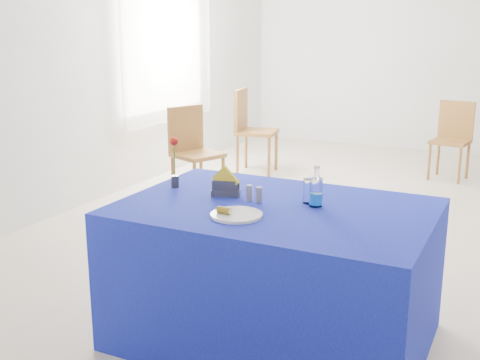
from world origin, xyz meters
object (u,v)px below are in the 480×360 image
at_px(blue_table, 274,273).
at_px(water_bottle, 316,193).
at_px(plate, 237,215).
at_px(chair_win_b, 250,125).
at_px(chair_bg_left, 453,134).
at_px(chair_win_a, 192,146).

relative_size(blue_table, water_bottle, 7.44).
distance_m(plate, chair_win_b, 4.05).
distance_m(blue_table, chair_bg_left, 4.19).
xyz_separation_m(water_bottle, chair_win_a, (-1.99, 2.11, -0.30)).
xyz_separation_m(plate, blue_table, (0.10, 0.25, -0.39)).
bearing_deg(blue_table, plate, -111.86).
relative_size(blue_table, chair_win_b, 1.66).
bearing_deg(blue_table, chair_win_a, 129.39).
bearing_deg(blue_table, chair_win_b, 117.19).
height_order(plate, chair_win_a, chair_win_a).
bearing_deg(chair_win_b, blue_table, -162.87).
xyz_separation_m(plate, chair_bg_left, (0.48, 4.43, -0.27)).
relative_size(chair_win_a, chair_win_b, 0.94).
relative_size(water_bottle, chair_bg_left, 0.25).
bearing_deg(chair_win_a, chair_win_b, 20.31).
relative_size(chair_bg_left, chair_win_b, 0.89).
relative_size(water_bottle, chair_win_b, 0.22).
distance_m(plate, blue_table, 0.47).
bearing_deg(chair_win_b, chair_bg_left, -80.99).
distance_m(plate, chair_win_a, 2.99).
distance_m(chair_bg_left, chair_win_b, 2.27).
height_order(blue_table, chair_win_b, chair_win_b).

